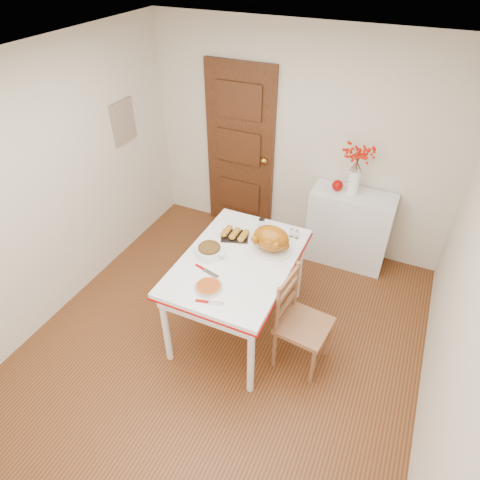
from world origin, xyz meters
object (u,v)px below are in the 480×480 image
at_px(chair_oak, 304,324).
at_px(turkey_platter, 271,240).
at_px(pumpkin_pie, 209,287).
at_px(kitchen_table, 238,294).
at_px(sideboard, 348,228).

height_order(chair_oak, turkey_platter, turkey_platter).
relative_size(chair_oak, pumpkin_pie, 4.23).
height_order(chair_oak, pumpkin_pie, chair_oak).
height_order(kitchen_table, chair_oak, chair_oak).
height_order(kitchen_table, pumpkin_pie, pumpkin_pie).
bearing_deg(chair_oak, kitchen_table, 84.68).
relative_size(kitchen_table, chair_oak, 1.47).
relative_size(sideboard, chair_oak, 0.94).
relative_size(sideboard, pumpkin_pie, 3.96).
height_order(kitchen_table, turkey_platter, turkey_platter).
bearing_deg(kitchen_table, turkey_platter, 47.58).
bearing_deg(chair_oak, pumpkin_pie, 117.53).
relative_size(turkey_platter, pumpkin_pie, 1.72).
distance_m(sideboard, kitchen_table, 1.62).
height_order(turkey_platter, pumpkin_pie, turkey_platter).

